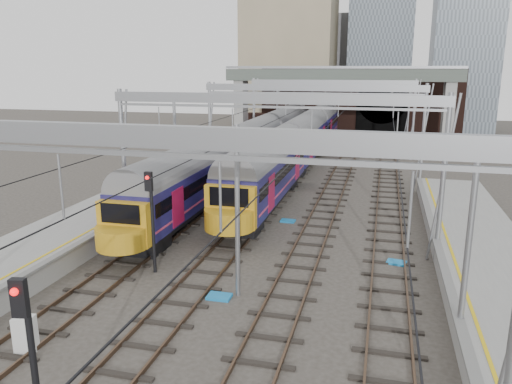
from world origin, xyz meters
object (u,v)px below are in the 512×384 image
(train_second, at_px, (269,135))
(relay_cabinet, at_px, (25,334))
(signal_near_left, at_px, (151,210))
(signal_near_centre, at_px, (30,351))
(train_main, at_px, (315,129))

(train_second, height_order, relay_cabinet, train_second)
(signal_near_left, height_order, signal_near_centre, signal_near_centre)
(train_second, distance_m, signal_near_left, 30.59)
(signal_near_left, relative_size, relay_cabinet, 3.78)
(train_main, xyz_separation_m, signal_near_centre, (0.13, -47.13, 0.55))
(relay_cabinet, bearing_deg, train_second, 82.41)
(signal_near_centre, bearing_deg, relay_cabinet, 122.39)
(signal_near_left, distance_m, signal_near_centre, 11.36)
(train_main, relative_size, train_second, 1.06)
(relay_cabinet, bearing_deg, signal_near_left, 72.03)
(relay_cabinet, bearing_deg, train_main, 77.01)
(signal_near_centre, bearing_deg, signal_near_left, 92.84)
(train_second, height_order, signal_near_left, signal_near_left)
(train_main, distance_m, signal_near_left, 36.12)
(train_main, bearing_deg, signal_near_left, -93.72)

